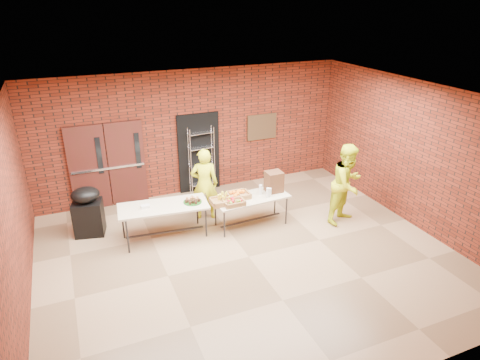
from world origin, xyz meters
The scene contains 19 objects.
room centered at (0.00, 0.00, 1.60)m, with size 8.08×7.08×3.28m.
double_doors centered at (-2.20, 3.44, 1.05)m, with size 1.78×0.12×2.10m.
dark_doorway centered at (0.10, 3.46, 1.05)m, with size 1.10×0.06×2.10m, color black.
bronze_plaque centered at (1.90, 3.45, 1.55)m, with size 0.85×0.04×0.70m, color #442C1B.
wire_rack centered at (0.13, 3.32, 0.89)m, with size 0.65×0.22×1.77m, color silver, non-canonical shape.
table_left centered at (-1.36, 1.40, 0.70)m, with size 1.94×0.97×0.77m.
table_right centered at (0.57, 1.19, 0.64)m, with size 1.73×0.81×0.70m.
basket_bananas centered at (-0.14, 1.14, 0.76)m, with size 0.47×0.37×0.15m.
basket_oranges centered at (0.30, 1.27, 0.76)m, with size 0.49×0.38×0.15m.
basket_apples centered at (0.08, 0.99, 0.76)m, with size 0.44×0.35×0.14m.
muffin_tray centered at (-0.74, 1.31, 0.81)m, with size 0.40×0.40×0.10m.
napkin_box centered at (-1.72, 1.44, 0.80)m, with size 0.18×0.12×0.06m, color white.
coffee_dispenser centered at (1.18, 1.27, 0.93)m, with size 0.36×0.32×0.48m, color #55341D.
cup_stack_front centered at (0.91, 1.03, 0.81)m, with size 0.07×0.07×0.22m, color white.
cup_stack_mid centered at (0.96, 1.03, 0.80)m, with size 0.07×0.07×0.21m, color white.
cup_stack_back centered at (0.83, 1.23, 0.81)m, with size 0.08×0.08×0.23m, color white.
covered_grill centered at (-2.83, 2.20, 0.55)m, with size 0.70×0.63×1.10m.
volunteer_woman centered at (-0.26, 1.94, 0.85)m, with size 0.62×0.41×1.70m, color yellow.
volunteer_man centered at (2.66, 0.53, 0.93)m, with size 0.90×0.70×1.86m, color yellow.
Camera 1 is at (-2.98, -6.62, 4.84)m, focal length 32.00 mm.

